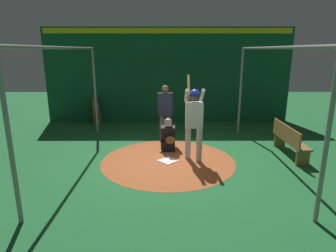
% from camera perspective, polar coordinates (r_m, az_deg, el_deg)
% --- Properties ---
extents(ground_plane, '(25.64, 25.64, 0.00)m').
position_cam_1_polar(ground_plane, '(7.57, -0.00, -6.96)').
color(ground_plane, '#216633').
extents(dirt_circle, '(3.49, 3.49, 0.01)m').
position_cam_1_polar(dirt_circle, '(7.57, -0.00, -6.94)').
color(dirt_circle, '#AD562D').
rests_on(dirt_circle, ground).
extents(home_plate, '(0.59, 0.59, 0.01)m').
position_cam_1_polar(home_plate, '(7.57, -0.00, -6.88)').
color(home_plate, white).
rests_on(home_plate, dirt_circle).
extents(batter, '(0.68, 0.49, 2.20)m').
position_cam_1_polar(batter, '(7.32, 5.19, 1.72)').
color(batter, '#BCBCC0').
rests_on(batter, ground).
extents(catcher, '(0.58, 0.40, 0.96)m').
position_cam_1_polar(catcher, '(8.22, 0.04, -2.40)').
color(catcher, black).
rests_on(catcher, ground).
extents(umpire, '(0.23, 0.49, 1.80)m').
position_cam_1_polar(umpire, '(8.84, -0.56, 3.11)').
color(umpire, '#4C4C51').
rests_on(umpire, ground).
extents(back_wall, '(0.22, 9.64, 3.68)m').
position_cam_1_polar(back_wall, '(11.51, -0.06, 10.07)').
color(back_wall, '#145133').
rests_on(back_wall, ground).
extents(cage_frame, '(5.59, 5.07, 2.91)m').
position_cam_1_polar(cage_frame, '(7.07, -0.00, 8.59)').
color(cage_frame, gray).
rests_on(cage_frame, ground).
extents(bat_rack, '(1.06, 0.20, 1.05)m').
position_cam_1_polar(bat_rack, '(11.80, -13.86, 3.05)').
color(bat_rack, olive).
rests_on(bat_rack, ground).
extents(bench, '(1.75, 0.36, 0.85)m').
position_cam_1_polar(bench, '(8.51, 22.96, -2.52)').
color(bench, olive).
rests_on(bench, ground).
extents(baseball_0, '(0.07, 0.07, 0.07)m').
position_cam_1_polar(baseball_0, '(8.13, -1.47, -5.07)').
color(baseball_0, white).
rests_on(baseball_0, dirt_circle).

